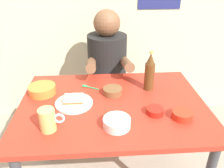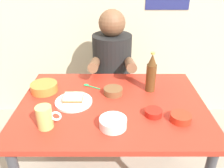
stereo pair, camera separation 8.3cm
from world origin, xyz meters
TOP-DOWN VIEW (x-y plane):
  - dining_table at (0.00, 0.00)m, footprint 1.10×0.80m
  - stool at (0.00, 0.63)m, footprint 0.34×0.34m
  - person_seated at (0.00, 0.62)m, footprint 0.33×0.56m
  - plate_orange at (-0.23, 0.00)m, footprint 0.22×0.22m
  - sandwich at (-0.23, 0.00)m, footprint 0.11×0.09m
  - beer_mug at (-0.33, -0.23)m, footprint 0.13×0.08m
  - beer_bottle at (0.25, 0.15)m, footprint 0.06×0.06m
  - rice_bowl_white at (0.01, -0.23)m, footprint 0.14×0.14m
  - condiment_bowl_brown at (0.01, 0.10)m, footprint 0.12×0.12m
  - sambal_bowl_red at (0.23, -0.13)m, footprint 0.10×0.10m
  - sauce_bowl_chili at (0.36, -0.18)m, footprint 0.11×0.11m
  - soup_bowl_orange at (-0.44, 0.14)m, footprint 0.17×0.17m
  - spoon at (-0.16, 0.20)m, footprint 0.12×0.07m

SIDE VIEW (x-z plane):
  - stool at x=0.00m, z-range 0.12..0.57m
  - dining_table at x=0.00m, z-range 0.28..1.02m
  - spoon at x=-0.16m, z-range 0.74..0.75m
  - plate_orange at x=-0.23m, z-range 0.74..0.75m
  - sambal_bowl_red at x=0.23m, z-range 0.74..0.78m
  - sauce_bowl_chili at x=0.36m, z-range 0.74..0.78m
  - condiment_bowl_brown at x=0.01m, z-range 0.74..0.78m
  - person_seated at x=0.00m, z-range 0.41..1.13m
  - rice_bowl_white at x=0.01m, z-range 0.74..0.79m
  - soup_bowl_orange at x=-0.44m, z-range 0.74..0.80m
  - sandwich at x=-0.23m, z-range 0.75..0.79m
  - beer_mug at x=-0.33m, z-range 0.74..0.86m
  - beer_bottle at x=0.25m, z-range 0.73..0.99m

